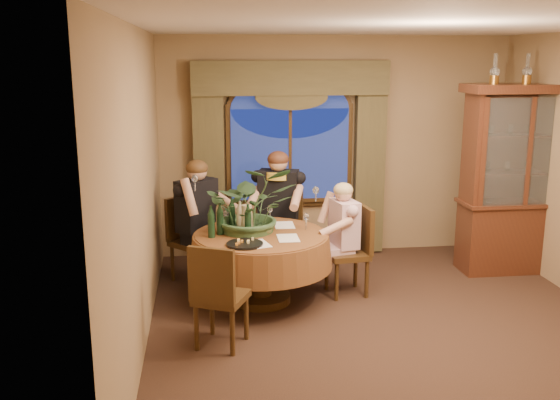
{
  "coord_description": "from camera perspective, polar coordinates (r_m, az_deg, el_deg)",
  "views": [
    {
      "loc": [
        -1.69,
        -5.35,
        2.54
      ],
      "look_at": [
        -0.93,
        0.84,
        1.1
      ],
      "focal_mm": 40.0,
      "sensor_mm": 36.0,
      "label": 1
    }
  ],
  "objects": [
    {
      "name": "chair_back_right",
      "position": [
        7.43,
        0.17,
        -3.09
      ],
      "size": [
        0.54,
        0.54,
        0.96
      ],
      "primitive_type": "cube",
      "rotation": [
        0.0,
        0.0,
        -3.5
      ],
      "color": "black",
      "rests_on": "floor"
    },
    {
      "name": "wine_bottle_4",
      "position": [
        6.63,
        -4.42,
        -1.22
      ],
      "size": [
        0.07,
        0.07,
        0.33
      ],
      "primitive_type": "cylinder",
      "color": "black",
      "rests_on": "dining_table"
    },
    {
      "name": "swag_valance",
      "position": [
        7.78,
        1.03,
        11.09
      ],
      "size": [
        2.45,
        0.16,
        0.42
      ],
      "primitive_type": null,
      "color": "#443E25",
      "rests_on": "wall_back"
    },
    {
      "name": "wine_bottle_1",
      "position": [
        6.32,
        -6.31,
        -1.98
      ],
      "size": [
        0.07,
        0.07,
        0.33
      ],
      "primitive_type": "cylinder",
      "color": "black",
      "rests_on": "dining_table"
    },
    {
      "name": "person_scarf",
      "position": [
        7.44,
        -0.15,
        -1.04
      ],
      "size": [
        0.64,
        0.61,
        1.47
      ],
      "primitive_type": null,
      "rotation": [
        0.0,
        0.0,
        -3.44
      ],
      "color": "black",
      "rests_on": "floor"
    },
    {
      "name": "oil_lamp_right",
      "position": [
        7.95,
        24.18,
        10.9
      ],
      "size": [
        0.11,
        0.11,
        0.34
      ],
      "primitive_type": null,
      "color": "#A5722D",
      "rests_on": "china_cabinet"
    },
    {
      "name": "oil_lamp_center",
      "position": [
        7.76,
        21.68,
        11.09
      ],
      "size": [
        0.11,
        0.11,
        0.34
      ],
      "primitive_type": null,
      "color": "#A5722D",
      "rests_on": "china_cabinet"
    },
    {
      "name": "centerpiece_plant",
      "position": [
        6.45,
        -2.66,
        2.35
      ],
      "size": [
        0.92,
        1.03,
        0.8
      ],
      "primitive_type": "imported",
      "color": "#345633",
      "rests_on": "dining_table"
    },
    {
      "name": "tasting_paper_0",
      "position": [
        6.29,
        0.75,
        -3.5
      ],
      "size": [
        0.21,
        0.3,
        0.0
      ],
      "primitive_type": "cube",
      "rotation": [
        0.0,
        0.0,
        -0.01
      ],
      "color": "white",
      "rests_on": "dining_table"
    },
    {
      "name": "ceiling",
      "position": [
        5.62,
        10.86,
        15.43
      ],
      "size": [
        5.0,
        5.0,
        0.0
      ],
      "primitive_type": "plane",
      "rotation": [
        3.14,
        0.0,
        0.0
      ],
      "color": "white",
      "rests_on": "wall_back"
    },
    {
      "name": "floor",
      "position": [
        6.16,
        9.74,
        -11.55
      ],
      "size": [
        5.0,
        5.0,
        0.0
      ],
      "primitive_type": "plane",
      "color": "black",
      "rests_on": "ground"
    },
    {
      "name": "wine_bottle_5",
      "position": [
        6.41,
        -5.51,
        -1.73
      ],
      "size": [
        0.07,
        0.07,
        0.33
      ],
      "primitive_type": "cylinder",
      "color": "black",
      "rests_on": "dining_table"
    },
    {
      "name": "oil_lamp_left",
      "position": [
        7.58,
        19.06,
        11.27
      ],
      "size": [
        0.11,
        0.11,
        0.34
      ],
      "primitive_type": null,
      "color": "#A5722D",
      "rests_on": "china_cabinet"
    },
    {
      "name": "dining_table",
      "position": [
        6.58,
        -1.74,
        -6.21
      ],
      "size": [
        1.8,
        1.8,
        0.75
      ],
      "primitive_type": "cylinder",
      "rotation": [
        0.0,
        0.0,
        0.24
      ],
      "color": "maroon",
      "rests_on": "floor"
    },
    {
      "name": "tasting_paper_2",
      "position": [
        6.1,
        -2.07,
        -4.04
      ],
      "size": [
        0.28,
        0.34,
        0.0
      ],
      "primitive_type": "cube",
      "rotation": [
        0.0,
        0.0,
        0.25
      ],
      "color": "white",
      "rests_on": "dining_table"
    },
    {
      "name": "olive_bowl",
      "position": [
        6.44,
        -1.5,
        -2.88
      ],
      "size": [
        0.17,
        0.17,
        0.05
      ],
      "primitive_type": "imported",
      "color": "#565F31",
      "rests_on": "dining_table"
    },
    {
      "name": "window",
      "position": [
        7.95,
        0.92,
        4.03
      ],
      "size": [
        1.62,
        0.1,
        1.32
      ],
      "primitive_type": null,
      "color": "navy",
      "rests_on": "wall_back"
    },
    {
      "name": "wine_bottle_0",
      "position": [
        6.54,
        -5.58,
        -1.45
      ],
      "size": [
        0.07,
        0.07,
        0.33
      ],
      "primitive_type": "cylinder",
      "color": "tan",
      "rests_on": "dining_table"
    },
    {
      "name": "tasting_paper_1",
      "position": [
        6.76,
        0.39,
        -2.31
      ],
      "size": [
        0.22,
        0.31,
        0.0
      ],
      "primitive_type": "cube",
      "rotation": [
        0.0,
        0.0,
        -0.03
      ],
      "color": "white",
      "rests_on": "dining_table"
    },
    {
      "name": "cheese_platter",
      "position": [
        6.07,
        -3.24,
        -4.05
      ],
      "size": [
        0.36,
        0.36,
        0.02
      ],
      "primitive_type": "cylinder",
      "color": "black",
      "rests_on": "dining_table"
    },
    {
      "name": "wine_glass_person_pink",
      "position": [
        6.59,
        2.39,
        -1.95
      ],
      "size": [
        0.07,
        0.07,
        0.18
      ],
      "primitive_type": null,
      "color": "silver",
      "rests_on": "dining_table"
    },
    {
      "name": "stoneware_vase",
      "position": [
        6.51,
        -3.08,
        -1.68
      ],
      "size": [
        0.15,
        0.15,
        0.28
      ],
      "primitive_type": null,
      "color": "tan",
      "rests_on": "dining_table"
    },
    {
      "name": "arched_transom",
      "position": [
        7.87,
        0.94,
        9.65
      ],
      "size": [
        1.6,
        0.06,
        0.44
      ],
      "primitive_type": null,
      "color": "navy",
      "rests_on": "wall_back"
    },
    {
      "name": "wine_bottle_3",
      "position": [
        6.5,
        -3.7,
        -1.51
      ],
      "size": [
        0.07,
        0.07,
        0.33
      ],
      "primitive_type": "cylinder",
      "color": "tan",
      "rests_on": "dining_table"
    },
    {
      "name": "wine_bottle_2",
      "position": [
        6.35,
        -2.94,
        -1.85
      ],
      "size": [
        0.07,
        0.07,
        0.33
      ],
      "primitive_type": "cylinder",
      "color": "black",
      "rests_on": "dining_table"
    },
    {
      "name": "china_cabinet",
      "position": [
        7.88,
        20.91,
        1.73
      ],
      "size": [
        1.38,
        0.55,
        2.23
      ],
      "primitive_type": "cube",
      "color": "#3D1F15",
      "rests_on": "floor"
    },
    {
      "name": "drapery_right",
      "position": [
        8.13,
        8.19,
        3.24
      ],
      "size": [
        0.38,
        0.14,
        2.32
      ],
      "primitive_type": "cube",
      "color": "#443E25",
      "rests_on": "floor"
    },
    {
      "name": "person_back",
      "position": [
        7.11,
        -7.58,
        -1.99
      ],
      "size": [
        0.69,
        0.69,
        1.43
      ],
      "primitive_type": null,
      "rotation": [
        0.0,
        0.0,
        -2.37
      ],
      "color": "black",
      "rests_on": "floor"
    },
    {
      "name": "wine_glass_person_scarf",
      "position": [
        6.92,
        -0.92,
        -1.23
      ],
      "size": [
        0.07,
        0.07,
        0.18
      ],
      "primitive_type": null,
      "color": "silver",
      "rests_on": "dining_table"
    },
    {
      "name": "person_pink",
      "position": [
        6.82,
        5.85,
        -3.46
      ],
      "size": [
        0.48,
        0.51,
        1.23
      ],
      "primitive_type": null,
      "rotation": [
        0.0,
        0.0,
        -4.52
      ],
      "color": "#CAA4AE",
      "rests_on": "floor"
    },
    {
      "name": "wine_glass_person_back",
      "position": [
        6.77,
        -4.97,
        -1.6
      ],
      "size": [
        0.07,
        0.07,
        0.18
      ],
      "primitive_type": null,
      "color": "silver",
      "rests_on": "dining_table"
    },
    {
      "name": "chair_front_left",
      "position": [
        5.61,
        -5.4,
        -8.59
      ],
      "size": [
        0.56,
        0.56,
        0.96
      ],
      "primitive_type": "cube",
      "rotation": [
        0.0,
        0.0,
        -0.43
      ],
      "color": "black",
      "rests_on": "floor"
    },
    {
      "name": "chair_right",
      "position": [
        6.8,
        6.14,
        -4.71
      ],
      "size": [
        0.47,
        0.47,
        0.96
      ],
      "primitive_type": "cube",
      "rotation": [
        0.0,
        0.0,
        -4.59
      ],
      "color": "black",
      "rests_on": "floor"
    },
    {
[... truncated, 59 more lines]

